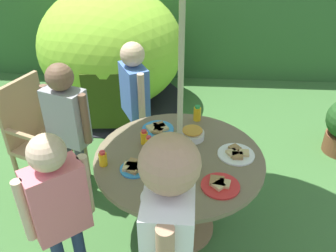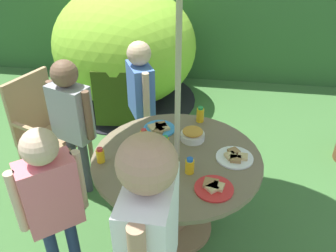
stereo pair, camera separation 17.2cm
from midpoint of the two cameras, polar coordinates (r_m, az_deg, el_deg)
name	(u,v)px [view 2 (the right image)]	position (r m, az deg, el deg)	size (l,w,h in m)	color
ground_plane	(176,228)	(2.89, 3.00, -16.12)	(10.00, 10.00, 0.02)	#3D6B33
hedge_backdrop	(205,10)	(5.20, 7.04, 18.11)	(9.00, 0.70, 1.78)	#33602D
garden_table	(176,177)	(2.53, 3.33, -8.31)	(1.16, 1.16, 0.69)	#93704C
wooden_chair	(44,126)	(3.19, -17.91, -0.04)	(0.59, 0.59, 0.97)	tan
dome_tent	(125,47)	(4.32, -5.83, 12.55)	(1.88, 1.88, 1.42)	#8CC633
child_in_blue_shirt	(141,90)	(3.10, -2.86, 5.83)	(0.30, 0.37, 1.21)	#3F3F47
child_in_grey_shirt	(71,113)	(2.83, -13.74, 2.03)	(0.39, 0.27, 1.20)	#3F3F47
child_in_pink_shirt	(50,194)	(2.11, -16.22, -10.55)	(0.35, 0.33, 1.19)	navy
child_in_white_shirt	(150,235)	(1.62, 0.20, -17.21)	(0.24, 0.48, 1.44)	brown
snack_bowl	(193,134)	(2.57, 5.90, -1.41)	(0.18, 0.18, 0.09)	white
plate_mid_left	(235,157)	(2.45, 12.72, -4.95)	(0.25, 0.25, 0.03)	white
plate_center_front	(130,166)	(2.32, -3.97, -6.45)	(0.19, 0.19, 0.03)	#338CD8
plate_near_right	(149,196)	(2.10, -0.76, -11.24)	(0.20, 0.20, 0.03)	white
plate_front_edge	(214,188)	(2.19, 9.66, -9.82)	(0.24, 0.24, 0.03)	red
plate_near_left	(159,128)	(2.68, 0.42, -0.39)	(0.24, 0.24, 0.03)	#338CD8
juice_bottle_far_left	(100,155)	(2.37, -8.82, -4.77)	(0.05, 0.05, 0.11)	yellow
juice_bottle_far_right	(200,115)	(2.78, 6.98, 1.79)	(0.06, 0.06, 0.13)	yellow
juice_bottle_center_back	(165,144)	(2.44, 1.60, -2.89)	(0.05, 0.05, 0.11)	yellow
juice_bottle_mid_right	(148,143)	(2.46, -1.30, -2.75)	(0.05, 0.05, 0.11)	yellow
juice_bottle_back_edge	(190,166)	(2.26, 5.70, -6.49)	(0.06, 0.06, 0.11)	yellow
juice_bottle_spot_a	(144,136)	(2.52, -1.96, -1.71)	(0.05, 0.05, 0.11)	yellow
cup_near	(162,158)	(2.34, 1.07, -5.25)	(0.07, 0.07, 0.07)	#4C99D8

